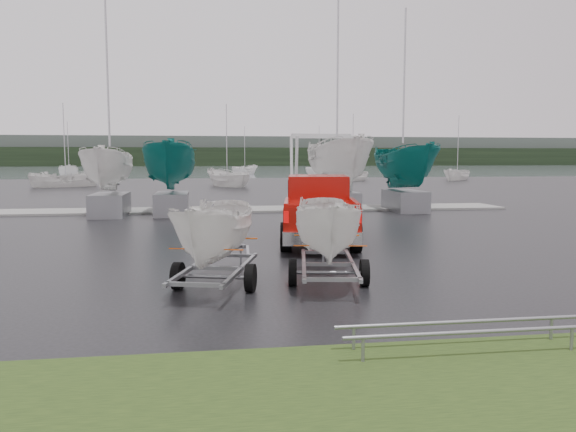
{
  "coord_description": "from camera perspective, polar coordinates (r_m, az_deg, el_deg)",
  "views": [
    {
      "loc": [
        -1.36,
        -17.13,
        2.86
      ],
      "look_at": [
        0.96,
        -1.51,
        1.2
      ],
      "focal_mm": 35.0,
      "sensor_mm": 36.0,
      "label": 1
    }
  ],
  "objects": [
    {
      "name": "moored_boat_3",
      "position": [
        72.99,
        16.79,
        3.5
      ],
      "size": [
        3.19,
        3.19,
        10.96
      ],
      "rotation": [
        0.0,
        0.0,
        5.49
      ],
      "color": "silver",
      "rests_on": "ground"
    },
    {
      "name": "keelboat_0",
      "position": [
        28.51,
        -17.82,
        7.04
      ],
      "size": [
        2.23,
        3.2,
        10.39
      ],
      "color": "gray",
      "rests_on": "ground"
    },
    {
      "name": "keelboat_1",
      "position": [
        28.4,
        -11.84,
        8.19
      ],
      "size": [
        2.52,
        3.2,
        7.8
      ],
      "color": "gray",
      "rests_on": "ground"
    },
    {
      "name": "far_hill",
      "position": [
        195.15,
        -8.08,
        6.57
      ],
      "size": [
        300.0,
        6.0,
        10.0
      ],
      "primitive_type": "cube",
      "color": "#4C5651",
      "rests_on": "ground"
    },
    {
      "name": "moored_boat_5",
      "position": [
        95.06,
        -4.4,
        4.26
      ],
      "size": [
        3.41,
        3.42,
        11.18
      ],
      "rotation": [
        0.0,
        0.0,
        2.44
      ],
      "color": "silver",
      "rests_on": "ground"
    },
    {
      "name": "grass_verge",
      "position": [
        6.9,
        3.9,
        -18.46
      ],
      "size": [
        40.0,
        40.0,
        0.0
      ],
      "primitive_type": "plane",
      "color": "#213414",
      "rests_on": "ground"
    },
    {
      "name": "moored_boat_6",
      "position": [
        92.69,
        3.15,
        4.23
      ],
      "size": [
        3.32,
        3.31,
        11.09
      ],
      "rotation": [
        0.0,
        0.0,
        2.25
      ],
      "color": "silver",
      "rests_on": "ground"
    },
    {
      "name": "lake",
      "position": [
        117.18,
        -7.79,
        4.54
      ],
      "size": [
        300.0,
        300.0,
        0.0
      ],
      "primitive_type": "plane",
      "color": "slate",
      "rests_on": "ground"
    },
    {
      "name": "treeline",
      "position": [
        187.14,
        -8.06,
        5.98
      ],
      "size": [
        300.0,
        8.0,
        6.0
      ],
      "primitive_type": "cube",
      "color": "black",
      "rests_on": "ground"
    },
    {
      "name": "boat_hoist",
      "position": [
        30.78,
        3.38,
        5.64
      ],
      "size": [
        3.3,
        2.18,
        4.12
      ],
      "color": "silver",
      "rests_on": "ground"
    },
    {
      "name": "dock",
      "position": [
        30.29,
        -5.82,
        0.65
      ],
      "size": [
        30.0,
        3.0,
        0.12
      ],
      "primitive_type": "cube",
      "color": "gray",
      "rests_on": "ground"
    },
    {
      "name": "keelboat_3",
      "position": [
        30.33,
        11.93,
        7.77
      ],
      "size": [
        2.43,
        3.2,
        10.6
      ],
      "color": "gray",
      "rests_on": "ground"
    },
    {
      "name": "moored_boat_4",
      "position": [
        88.24,
        -21.33,
        3.74
      ],
      "size": [
        3.21,
        3.27,
        11.66
      ],
      "rotation": [
        0.0,
        0.0,
        0.18
      ],
      "color": "silver",
      "rests_on": "ground"
    },
    {
      "name": "trailer_parked",
      "position": [
        12.15,
        -7.44,
        3.56
      ],
      "size": [
        2.1,
        3.78,
        4.31
      ],
      "rotation": [
        0.0,
        0.0,
        -0.27
      ],
      "color": "gray",
      "rests_on": "ground"
    },
    {
      "name": "moored_boat_0",
      "position": [
        58.19,
        -21.6,
        2.77
      ],
      "size": [
        3.44,
        3.4,
        11.39
      ],
      "rotation": [
        0.0,
        0.0,
        2.0
      ],
      "color": "silver",
      "rests_on": "ground"
    },
    {
      "name": "moored_boat_1",
      "position": [
        55.46,
        -6.2,
        3.01
      ],
      "size": [
        3.56,
        3.6,
        11.57
      ],
      "rotation": [
        0.0,
        0.0,
        3.55
      ],
      "color": "silver",
      "rests_on": "ground"
    },
    {
      "name": "keelboat_2",
      "position": [
        28.99,
        5.24,
        8.97
      ],
      "size": [
        2.75,
        3.2,
        10.93
      ],
      "color": "gray",
      "rests_on": "ground"
    },
    {
      "name": "ground_plane",
      "position": [
        17.42,
        -3.85,
        -3.46
      ],
      "size": [
        120.0,
        120.0,
        0.0
      ],
      "primitive_type": "plane",
      "color": "black",
      "rests_on": "ground"
    },
    {
      "name": "trailer_hitched",
      "position": [
        12.53,
        4.17,
        3.83
      ],
      "size": [
        1.86,
        3.75,
        4.38
      ],
      "rotation": [
        0.0,
        0.0,
        -0.17
      ],
      "color": "gray",
      "rests_on": "ground"
    },
    {
      "name": "mast_rack_2",
      "position": [
        9.66,
        26.05,
        -9.68
      ],
      "size": [
        7.0,
        0.56,
        0.06
      ],
      "color": "gray",
      "rests_on": "ground"
    },
    {
      "name": "moored_boat_2",
      "position": [
        67.92,
        6.57,
        3.56
      ],
      "size": [
        2.82,
        2.81,
        10.66
      ],
      "rotation": [
        0.0,
        0.0,
        5.31
      ],
      "color": "silver",
      "rests_on": "ground"
    },
    {
      "name": "pickup_truck",
      "position": [
        19.44,
        3.1,
        0.94
      ],
      "size": [
        3.32,
        6.91,
        2.2
      ],
      "rotation": [
        0.0,
        0.0,
        -0.17
      ],
      "color": "maroon",
      "rests_on": "ground"
    }
  ]
}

